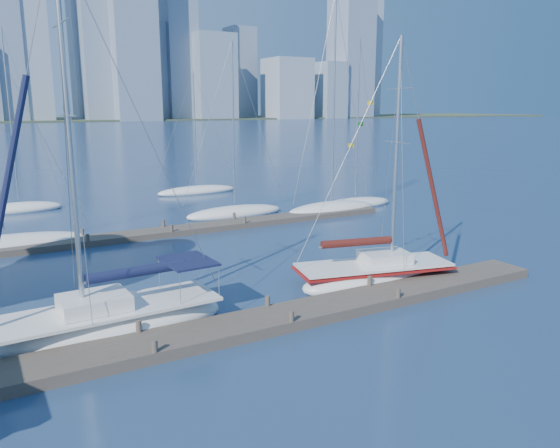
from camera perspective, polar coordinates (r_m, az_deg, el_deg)
ground at (r=20.73m, az=-0.10°, el=-10.35°), size 700.00×700.00×0.00m
near_dock at (r=20.65m, az=-0.10°, el=-9.84°), size 26.00×2.00×0.40m
far_dock at (r=35.45m, az=-10.11°, el=-0.62°), size 30.00×1.80×0.36m
sailboat_navy at (r=20.47m, az=-17.24°, el=-7.93°), size 8.33×3.04×13.72m
sailboat_maroon at (r=25.41m, az=9.82°, el=-4.03°), size 7.98×4.15×11.42m
bg_boat_0 at (r=34.60m, az=-26.79°, el=-1.94°), size 9.36×3.25×12.83m
bg_boat_3 at (r=40.43m, az=-4.73°, el=1.23°), size 7.89×3.88×12.71m
bg_boat_4 at (r=41.64m, az=5.43°, el=1.63°), size 7.88×3.57×16.31m
bg_boat_5 at (r=44.41m, az=7.86°, el=2.16°), size 7.12×4.19×13.34m
bg_boat_6 at (r=46.46m, az=-25.56°, el=1.53°), size 6.42×2.82×13.84m
bg_boat_7 at (r=51.36m, az=-8.66°, el=3.46°), size 7.76×4.92×11.22m
skyline at (r=309.91m, az=-24.90°, el=16.16°), size 502.83×51.31×95.43m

